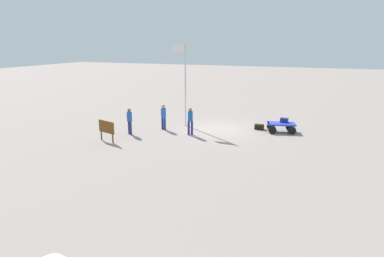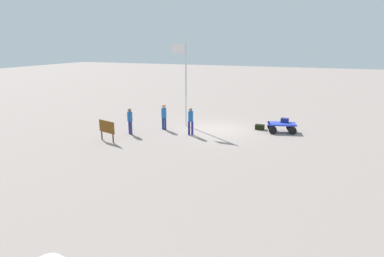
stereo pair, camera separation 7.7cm
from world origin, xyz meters
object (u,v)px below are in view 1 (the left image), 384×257
suitcase_tan (284,120)px  signboard (106,128)px  suitcase_dark (259,127)px  worker_trailing (163,115)px  luggage_cart (281,126)px  worker_lead (190,120)px  worker_supervisor (130,120)px  flagpole (184,77)px

suitcase_tan → signboard: 11.00m
suitcase_tan → suitcase_dark: bearing=4.1°
suitcase_dark → worker_trailing: bearing=21.6°
luggage_cart → worker_trailing: bearing=16.4°
suitcase_dark → worker_lead: (3.70, 2.91, 0.80)m
luggage_cart → signboard: 10.72m
suitcase_tan → worker_trailing: (7.35, 2.42, 0.25)m
suitcase_dark → worker_trailing: (5.81, 2.31, 0.81)m
suitcase_tan → signboard: signboard is taller
suitcase_dark → worker_lead: worker_lead is taller
worker_trailing → worker_supervisor: worker_trailing is taller
suitcase_tan → flagpole: (6.52, 0.96, 2.58)m
worker_lead → signboard: worker_lead is taller
luggage_cart → worker_supervisor: size_ratio=1.17×
suitcase_dark → signboard: signboard is taller
suitcase_tan → worker_trailing: bearing=18.2°
luggage_cart → worker_supervisor: (8.63, 3.93, 0.51)m
luggage_cart → suitcase_dark: (1.39, -0.19, -0.25)m
worker_lead → suitcase_dark: bearing=-141.8°
worker_supervisor → worker_trailing: bearing=-128.3°
worker_supervisor → signboard: bearing=77.6°
suitcase_tan → signboard: size_ratio=0.39×
worker_supervisor → flagpole: (-2.26, -3.26, 2.38)m
luggage_cart → worker_trailing: (7.20, 2.12, 0.56)m
worker_trailing → worker_lead: bearing=164.1°
luggage_cart → worker_supervisor: worker_supervisor is taller
suitcase_dark → signboard: size_ratio=0.46×
suitcase_dark → worker_trailing: size_ratio=0.35×
worker_trailing → suitcase_tan: bearing=-161.8°
suitcase_tan → worker_lead: bearing=30.0°
flagpole → signboard: bearing=62.4°
worker_trailing → worker_supervisor: 2.31m
luggage_cart → flagpole: (6.37, 0.66, 2.89)m
worker_trailing → flagpole: size_ratio=0.30×
suitcase_tan → worker_lead: size_ratio=0.29×
luggage_cart → suitcase_tan: bearing=-116.7°
luggage_cart → worker_supervisor: 9.50m
luggage_cart → suitcase_dark: 1.42m
worker_supervisor → signboard: size_ratio=1.30×
flagpole → signboard: (2.66, 5.09, -2.51)m
luggage_cart → flagpole: flagpole is taller
suitcase_dark → luggage_cart: bearing=172.3°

